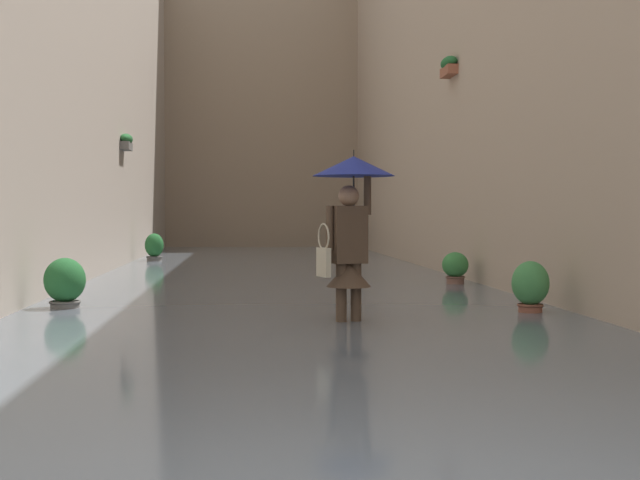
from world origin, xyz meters
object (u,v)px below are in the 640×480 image
object	(u,v)px
potted_plant_near_right	(65,287)
potted_plant_far_left	(530,290)
potted_plant_near_left	(455,270)
person_wading	(351,211)
potted_plant_far_right	(154,250)

from	to	relation	value
potted_plant_near_right	potted_plant_far_left	bearing A→B (deg)	170.50
potted_plant_near_left	person_wading	bearing A→B (deg)	64.36
potted_plant_far_left	potted_plant_far_right	bearing A→B (deg)	-64.20
potted_plant_far_right	potted_plant_near_right	world-z (taller)	potted_plant_far_right
potted_plant_far_right	potted_plant_near_left	world-z (taller)	potted_plant_far_right
person_wading	potted_plant_near_left	size ratio (longest dim) A/B	2.84
potted_plant_far_right	potted_plant_near_left	size ratio (longest dim) A/B	1.20
person_wading	potted_plant_far_right	bearing A→B (deg)	-74.67
person_wading	potted_plant_near_left	world-z (taller)	person_wading
potted_plant_near_left	potted_plant_near_right	bearing A→B (deg)	29.60
potted_plant_near_left	potted_plant_far_left	xyz separation A→B (m)	(0.11, 4.27, 0.05)
potted_plant_near_right	potted_plant_far_left	xyz separation A→B (m)	(-5.73, 0.96, 0.01)
person_wading	potted_plant_far_left	bearing A→B (deg)	-162.92
potted_plant_far_left	potted_plant_near_right	bearing A→B (deg)	-9.50
person_wading	potted_plant_far_right	xyz separation A→B (m)	(3.43, -12.52, -0.95)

